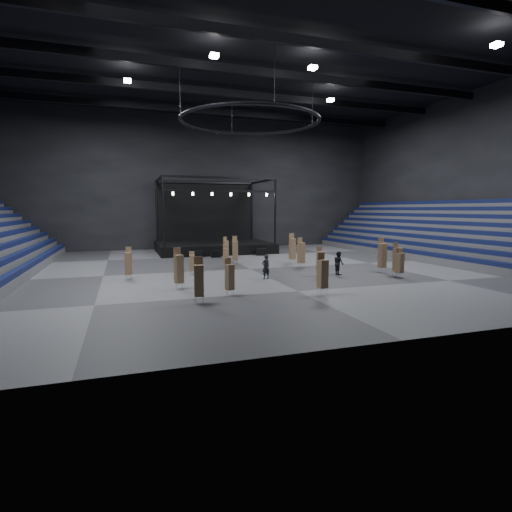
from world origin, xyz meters
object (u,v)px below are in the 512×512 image
object	(u,v)px
chair_stack_7	(199,280)
chair_stack_6	(301,252)
flight_case_mid	(216,254)
crew_member	(339,263)
chair_stack_8	(226,248)
chair_stack_11	(292,248)
chair_stack_14	(382,255)
chair_stack_1	(128,263)
man_center	(266,267)
chair_stack_4	(320,261)
chair_stack_9	(226,256)
chair_stack_0	(322,273)
chair_stack_3	(192,262)
chair_stack_10	(235,250)
chair_stack_12	(230,276)
flight_case_left	(198,254)
chair_stack_2	(179,268)
flight_case_right	(261,252)
chair_stack_5	(400,262)

from	to	relation	value
chair_stack_7	chair_stack_6	bearing A→B (deg)	52.45
flight_case_mid	crew_member	world-z (taller)	crew_member
chair_stack_8	chair_stack_11	distance (m)	7.98
flight_case_mid	chair_stack_14	distance (m)	18.74
chair_stack_1	man_center	xyz separation A→B (m)	(10.10, -3.05, -0.33)
chair_stack_4	crew_member	bearing A→B (deg)	11.80
chair_stack_9	chair_stack_0	bearing A→B (deg)	-65.60
chair_stack_6	chair_stack_4	bearing A→B (deg)	-111.31
chair_stack_3	chair_stack_14	xyz separation A→B (m)	(15.53, -4.09, 0.50)
chair_stack_10	chair_stack_12	bearing A→B (deg)	-100.93
flight_case_left	flight_case_mid	size ratio (longest dim) A/B	1.00
flight_case_mid	chair_stack_3	world-z (taller)	chair_stack_3
chair_stack_2	chair_stack_9	distance (m)	9.89
flight_case_right	chair_stack_14	size ratio (longest dim) A/B	0.41
flight_case_right	crew_member	xyz separation A→B (m)	(1.56, -15.03, 0.56)
chair_stack_3	chair_stack_5	distance (m)	16.66
flight_case_left	man_center	distance (m)	15.79
chair_stack_1	chair_stack_4	size ratio (longest dim) A/B	1.05
chair_stack_4	chair_stack_14	world-z (taller)	chair_stack_14
chair_stack_2	chair_stack_4	xyz separation A→B (m)	(11.43, 1.64, -0.20)
chair_stack_1	chair_stack_5	world-z (taller)	chair_stack_1
chair_stack_6	chair_stack_7	distance (m)	16.06
chair_stack_1	chair_stack_8	bearing A→B (deg)	61.24
flight_case_left	chair_stack_1	world-z (taller)	chair_stack_1
flight_case_right	chair_stack_14	world-z (taller)	chair_stack_14
flight_case_left	chair_stack_12	xyz separation A→B (m)	(-1.64, -20.51, 0.85)
chair_stack_9	chair_stack_5	bearing A→B (deg)	-27.10
chair_stack_2	chair_stack_11	xyz separation A→B (m)	(12.40, 9.41, 0.10)
chair_stack_6	chair_stack_7	bearing A→B (deg)	-149.87
flight_case_left	flight_case_right	xyz separation A→B (m)	(7.40, -0.45, 0.04)
flight_case_right	chair_stack_0	xyz separation A→B (m)	(-3.42, -21.66, 0.98)
chair_stack_9	flight_case_left	bearing A→B (deg)	107.16
flight_case_mid	chair_stack_7	size ratio (longest dim) A/B	0.41
flight_case_right	chair_stack_2	xyz separation A→B (m)	(-11.78, -17.02, 1.02)
chair_stack_4	chair_stack_12	size ratio (longest dim) A/B	1.02
chair_stack_6	chair_stack_10	world-z (taller)	chair_stack_10
chair_stack_3	chair_stack_6	world-z (taller)	chair_stack_6
chair_stack_1	chair_stack_12	distance (m)	9.95
chair_stack_3	flight_case_mid	bearing A→B (deg)	75.69
chair_stack_3	chair_stack_8	size ratio (longest dim) A/B	0.80
chair_stack_2	chair_stack_9	xyz separation A→B (m)	(5.34, 8.32, -0.26)
chair_stack_5	man_center	size ratio (longest dim) A/B	1.24
flight_case_left	chair_stack_10	bearing A→B (deg)	-70.87
chair_stack_2	chair_stack_5	distance (m)	17.09
chair_stack_1	man_center	distance (m)	10.56
chair_stack_7	crew_member	distance (m)	14.40
chair_stack_6	chair_stack_12	world-z (taller)	chair_stack_6
chair_stack_1	man_center	world-z (taller)	chair_stack_1
chair_stack_6	flight_case_mid	bearing A→B (deg)	105.51
chair_stack_7	chair_stack_12	size ratio (longest dim) A/B	1.14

